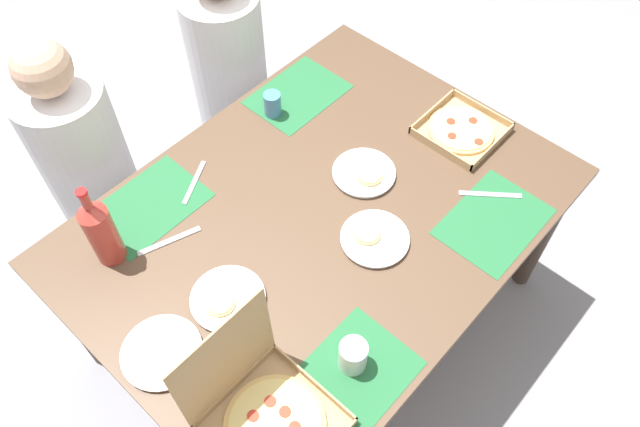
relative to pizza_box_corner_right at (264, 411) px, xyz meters
The scene contains 20 objects.
ground_plane 1.05m from the pizza_box_corner_right, 30.10° to the left, with size 6.00×6.00×0.00m, color gray.
dining_table 0.70m from the pizza_box_corner_right, 30.10° to the left, with size 1.59×1.18×0.74m.
placemat_near_left 0.26m from the pizza_box_corner_right, 22.95° to the right, with size 0.36×0.26×0.00m, color #236638.
placemat_near_right 0.96m from the pizza_box_corner_right, ahead, with size 0.36×0.26×0.00m, color #236638.
placemat_far_left 0.82m from the pizza_box_corner_right, 73.45° to the left, with size 0.36×0.26×0.00m, color #236638.
placemat_far_right 1.23m from the pizza_box_corner_right, 39.56° to the left, with size 0.36×0.26×0.00m, color #236638.
pizza_box_corner_right is the anchor object (origin of this frame).
pizza_box_center 1.22m from the pizza_box_corner_right, ahead, with size 0.27×0.27×0.04m.
plate_middle 0.37m from the pizza_box_corner_right, 63.16° to the left, with size 0.23×0.23×0.03m.
plate_near_right 0.35m from the pizza_box_corner_right, 101.72° to the left, with size 0.23×0.23×0.02m.
plate_far_left 0.88m from the pizza_box_corner_right, 22.50° to the left, with size 0.22×0.22×0.03m.
plate_near_left 0.65m from the pizza_box_corner_right, 13.02° to the left, with size 0.22×0.22×0.03m.
soda_bottle 0.72m from the pizza_box_corner_right, 87.19° to the left, with size 0.09×0.09×0.32m.
cup_clear_right 0.28m from the pizza_box_corner_right, 15.17° to the right, with size 0.08×0.08×0.11m, color silver.
cup_spare 1.13m from the pizza_box_corner_right, 43.85° to the left, with size 0.06×0.06×0.09m, color teal.
fork_by_near_left 0.85m from the pizza_box_corner_right, 61.97° to the left, with size 0.19×0.02×0.01m, color #B7B7BC.
knife_by_near_right 0.65m from the pizza_box_corner_right, 73.37° to the left, with size 0.21×0.02×0.01m, color #B7B7BC.
knife_by_far_right 1.04m from the pizza_box_corner_right, ahead, with size 0.21×0.02×0.01m, color #B7B7BC.
diner_left_seat 1.24m from the pizza_box_corner_right, 78.96° to the left, with size 0.32×0.32×1.19m.
diner_right_seat 1.55m from the pizza_box_corner_right, 51.52° to the left, with size 0.32×0.32×1.18m.
Camera 1 is at (-0.88, -0.80, 2.39)m, focal length 34.70 mm.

